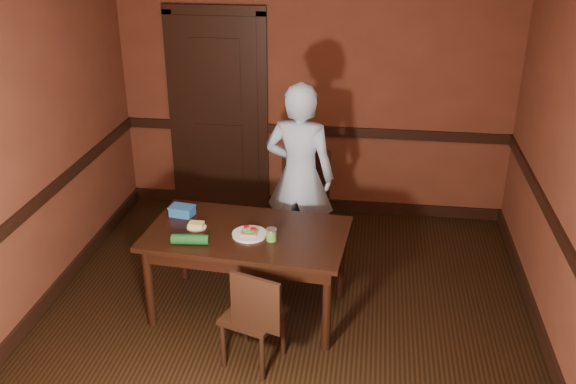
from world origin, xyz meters
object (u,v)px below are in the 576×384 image
(sauce_jar, at_px, (271,235))
(sandwich_plate, at_px, (250,233))
(chair_far, at_px, (297,209))
(chair_near, at_px, (253,314))
(cheese_saucer, at_px, (196,226))
(person, at_px, (300,176))
(dining_table, at_px, (248,272))
(food_tub, at_px, (182,211))

(sauce_jar, bearing_deg, sandwich_plate, 162.67)
(chair_far, bearing_deg, sandwich_plate, -121.28)
(sauce_jar, bearing_deg, chair_near, -96.13)
(chair_near, relative_size, cheese_saucer, 5.23)
(chair_near, distance_m, person, 1.55)
(dining_table, relative_size, chair_near, 1.92)
(sandwich_plate, height_order, cheese_saucer, sandwich_plate)
(chair_near, bearing_deg, chair_far, -75.25)
(chair_far, xyz_separation_m, person, (0.04, -0.09, 0.37))
(food_tub, bearing_deg, cheese_saucer, -39.59)
(person, bearing_deg, food_tub, 44.42)
(person, bearing_deg, chair_far, -59.86)
(chair_near, xyz_separation_m, food_tub, (-0.74, 0.82, 0.37))
(chair_far, relative_size, food_tub, 4.51)
(chair_near, relative_size, sauce_jar, 8.35)
(person, xyz_separation_m, food_tub, (-0.89, -0.66, -0.08))
(chair_far, bearing_deg, cheese_saucer, -143.43)
(dining_table, relative_size, cheese_saucer, 10.05)
(sauce_jar, bearing_deg, dining_table, 152.29)
(dining_table, relative_size, food_tub, 7.23)
(chair_near, xyz_separation_m, cheese_saucer, (-0.56, 0.62, 0.34))
(person, height_order, sandwich_plate, person)
(person, height_order, food_tub, person)
(chair_near, bearing_deg, cheese_saucer, -29.03)
(dining_table, distance_m, person, 1.04)
(chair_far, height_order, sandwich_plate, chair_far)
(sandwich_plate, bearing_deg, cheese_saucer, 172.12)
(food_tub, bearing_deg, person, 46.12)
(sauce_jar, height_order, cheese_saucer, sauce_jar)
(chair_far, bearing_deg, sauce_jar, -111.14)
(dining_table, height_order, person, person)
(sandwich_plate, height_order, sauce_jar, sauce_jar)
(chair_near, xyz_separation_m, person, (0.15, 1.48, 0.45))
(sandwich_plate, bearing_deg, dining_table, 119.63)
(dining_table, distance_m, sauce_jar, 0.48)
(dining_table, xyz_separation_m, sauce_jar, (0.21, -0.11, 0.41))
(person, relative_size, sandwich_plate, 6.30)
(sandwich_plate, distance_m, food_tub, 0.66)
(sauce_jar, xyz_separation_m, cheese_saucer, (-0.62, 0.12, -0.03))
(person, distance_m, sandwich_plate, 0.96)
(person, bearing_deg, dining_table, 78.15)
(dining_table, xyz_separation_m, chair_far, (0.27, 0.96, 0.12))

